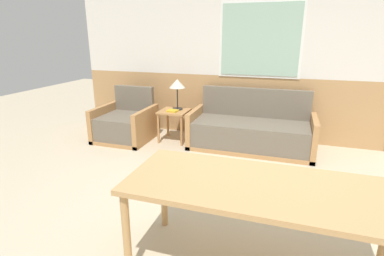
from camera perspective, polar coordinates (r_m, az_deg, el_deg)
ground_plane at (r=3.11m, az=11.55°, el=-17.73°), size 16.00×16.00×0.00m
wall_back at (r=5.19m, az=15.99°, el=12.27°), size 7.20×0.09×2.70m
couch at (r=4.90m, az=11.15°, el=-0.70°), size 1.94×0.83×0.92m
armchair at (r=5.35m, az=-12.55°, el=0.65°), size 0.90×0.88×0.88m
side_table at (r=5.12m, az=-3.42°, el=2.24°), size 0.47×0.47×0.54m
table_lamp at (r=5.07m, az=-2.84°, el=8.19°), size 0.27×0.27×0.52m
book_stack at (r=5.02m, az=-3.71°, el=3.29°), size 0.18×0.17×0.03m
dining_table at (r=2.24m, az=13.21°, el=-12.14°), size 1.96×0.81×0.75m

